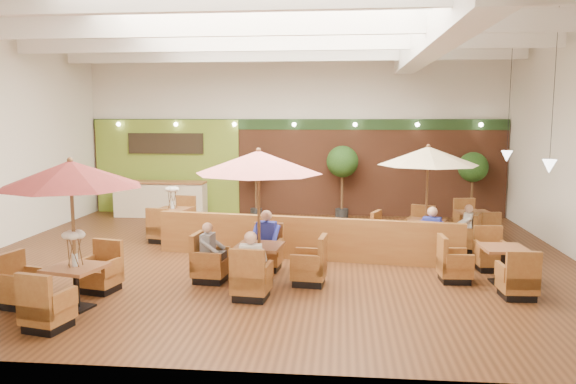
# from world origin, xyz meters

# --- Properties ---
(room) EXTENTS (14.04, 14.00, 5.52)m
(room) POSITION_xyz_m (0.25, 1.22, 3.63)
(room) COLOR #381E0F
(room) RESTS_ON ground
(service_counter) EXTENTS (3.00, 0.75, 1.18)m
(service_counter) POSITION_xyz_m (-4.40, 5.10, 0.58)
(service_counter) COLOR beige
(service_counter) RESTS_ON ground
(booth_divider) EXTENTS (7.16, 1.19, 1.00)m
(booth_divider) POSITION_xyz_m (0.74, -0.08, 0.50)
(booth_divider) COLOR brown
(booth_divider) RESTS_ON ground
(table_0) EXTENTS (2.56, 2.68, 2.63)m
(table_0) POSITION_xyz_m (-3.01, -3.88, 1.88)
(table_0) COLOR brown
(table_0) RESTS_ON ground
(table_1) EXTENTS (2.69, 2.69, 2.71)m
(table_1) POSITION_xyz_m (-0.03, -2.08, 1.84)
(table_1) COLOR brown
(table_1) RESTS_ON ground
(table_2) EXTENTS (2.75, 2.75, 2.64)m
(table_2) POSITION_xyz_m (3.67, 0.99, 1.80)
(table_2) COLOR brown
(table_2) RESTS_ON ground
(table_3) EXTENTS (0.98, 2.61, 1.53)m
(table_3) POSITION_xyz_m (-3.13, 2.28, 0.49)
(table_3) COLOR brown
(table_3) RESTS_ON ground
(table_4) EXTENTS (1.70, 2.52, 0.94)m
(table_4) POSITION_xyz_m (4.54, -1.61, 0.35)
(table_4) COLOR brown
(table_4) RESTS_ON ground
(table_5) EXTENTS (0.98, 2.62, 0.95)m
(table_5) POSITION_xyz_m (5.19, 2.48, 0.36)
(table_5) COLOR brown
(table_5) RESTS_ON ground
(topiary_0) EXTENTS (0.93, 0.93, 2.16)m
(topiary_0) POSITION_xyz_m (-1.23, 5.30, 1.61)
(topiary_0) COLOR black
(topiary_0) RESTS_ON ground
(topiary_1) EXTENTS (1.02, 1.02, 2.38)m
(topiary_1) POSITION_xyz_m (1.60, 5.30, 1.77)
(topiary_1) COLOR black
(topiary_1) RESTS_ON ground
(topiary_2) EXTENTS (0.95, 0.95, 2.20)m
(topiary_2) POSITION_xyz_m (5.72, 5.30, 1.64)
(topiary_2) COLOR black
(topiary_2) RESTS_ON ground
(diner_0) EXTENTS (0.40, 0.33, 0.81)m
(diner_0) POSITION_xyz_m (-0.03, -3.07, 0.76)
(diner_0) COLOR silver
(diner_0) RESTS_ON ground
(diner_1) EXTENTS (0.44, 0.37, 0.85)m
(diner_1) POSITION_xyz_m (-0.03, -1.09, 0.78)
(diner_1) COLOR #2732A9
(diner_1) RESTS_ON ground
(diner_2) EXTENTS (0.32, 0.39, 0.75)m
(diner_2) POSITION_xyz_m (-1.02, -2.08, 0.74)
(diner_2) COLOR slate
(diner_2) RESTS_ON ground
(diner_3) EXTENTS (0.45, 0.41, 0.82)m
(diner_3) POSITION_xyz_m (3.67, 0.03, 0.77)
(diner_3) COLOR #2732A9
(diner_3) RESTS_ON ground
(diner_4) EXTENTS (0.36, 0.40, 0.73)m
(diner_4) POSITION_xyz_m (4.63, 0.99, 0.73)
(diner_4) COLOR silver
(diner_4) RESTS_ON ground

